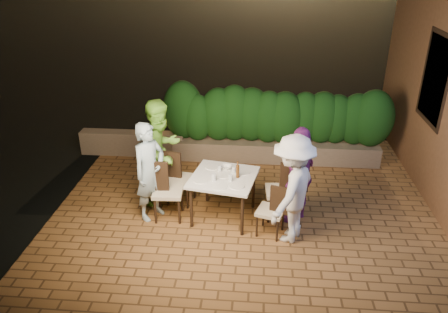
# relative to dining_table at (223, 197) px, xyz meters

# --- Properties ---
(ground) EXTENTS (400.00, 400.00, 0.00)m
(ground) POSITION_rel_dining_table_xyz_m (0.67, -0.05, -0.40)
(ground) COLOR black
(ground) RESTS_ON ground
(terrace_floor) EXTENTS (7.00, 6.00, 0.15)m
(terrace_floor) POSITION_rel_dining_table_xyz_m (0.67, 0.45, -0.45)
(terrace_floor) COLOR brown
(terrace_floor) RESTS_ON ground
(window_pane) EXTENTS (0.08, 1.00, 1.40)m
(window_pane) POSITION_rel_dining_table_xyz_m (3.49, 1.45, 1.62)
(window_pane) COLOR black
(window_pane) RESTS_ON building_wall
(window_frame) EXTENTS (0.06, 1.15, 1.55)m
(window_frame) POSITION_rel_dining_table_xyz_m (3.48, 1.45, 1.62)
(window_frame) COLOR black
(window_frame) RESTS_ON building_wall
(planter) EXTENTS (4.20, 0.55, 0.40)m
(planter) POSITION_rel_dining_table_xyz_m (0.87, 2.25, -0.17)
(planter) COLOR #74614A
(planter) RESTS_ON ground
(hedge) EXTENTS (4.00, 0.70, 1.10)m
(hedge) POSITION_rel_dining_table_xyz_m (0.87, 2.25, 0.57)
(hedge) COLOR #123B10
(hedge) RESTS_ON planter
(parapet) EXTENTS (2.20, 0.30, 0.50)m
(parapet) POSITION_rel_dining_table_xyz_m (-2.13, 2.25, -0.12)
(parapet) COLOR #74614A
(parapet) RESTS_ON ground
(hill) EXTENTS (52.00, 40.00, 22.00)m
(hill) POSITION_rel_dining_table_xyz_m (2.67, 59.95, -4.38)
(hill) COLOR black
(hill) RESTS_ON ground
(dining_table) EXTENTS (1.15, 1.15, 0.75)m
(dining_table) POSITION_rel_dining_table_xyz_m (0.00, 0.00, 0.00)
(dining_table) COLOR white
(dining_table) RESTS_ON ground
(plate_nw) EXTENTS (0.23, 0.23, 0.01)m
(plate_nw) POSITION_rel_dining_table_xyz_m (-0.33, -0.17, 0.38)
(plate_nw) COLOR white
(plate_nw) RESTS_ON dining_table
(plate_sw) EXTENTS (0.23, 0.23, 0.01)m
(plate_sw) POSITION_rel_dining_table_xyz_m (-0.21, 0.30, 0.38)
(plate_sw) COLOR white
(plate_sw) RESTS_ON dining_table
(plate_ne) EXTENTS (0.24, 0.24, 0.01)m
(plate_ne) POSITION_rel_dining_table_xyz_m (0.23, -0.30, 0.38)
(plate_ne) COLOR white
(plate_ne) RESTS_ON dining_table
(plate_se) EXTENTS (0.22, 0.22, 0.01)m
(plate_se) POSITION_rel_dining_table_xyz_m (0.30, 0.15, 0.38)
(plate_se) COLOR white
(plate_se) RESTS_ON dining_table
(plate_centre) EXTENTS (0.23, 0.23, 0.01)m
(plate_centre) POSITION_rel_dining_table_xyz_m (-0.01, 0.03, 0.38)
(plate_centre) COLOR white
(plate_centre) RESTS_ON dining_table
(plate_front) EXTENTS (0.22, 0.22, 0.01)m
(plate_front) POSITION_rel_dining_table_xyz_m (-0.02, -0.34, 0.38)
(plate_front) COLOR white
(plate_front) RESTS_ON dining_table
(glass_nw) EXTENTS (0.07, 0.07, 0.12)m
(glass_nw) POSITION_rel_dining_table_xyz_m (-0.14, -0.15, 0.44)
(glass_nw) COLOR silver
(glass_nw) RESTS_ON dining_table
(glass_sw) EXTENTS (0.06, 0.06, 0.10)m
(glass_sw) POSITION_rel_dining_table_xyz_m (-0.08, 0.17, 0.42)
(glass_sw) COLOR silver
(glass_sw) RESTS_ON dining_table
(glass_ne) EXTENTS (0.06, 0.06, 0.11)m
(glass_ne) POSITION_rel_dining_table_xyz_m (0.12, -0.13, 0.43)
(glass_ne) COLOR silver
(glass_ne) RESTS_ON dining_table
(glass_se) EXTENTS (0.06, 0.06, 0.11)m
(glass_se) POSITION_rel_dining_table_xyz_m (0.15, 0.13, 0.43)
(glass_se) COLOR silver
(glass_se) RESTS_ON dining_table
(beer_bottle) EXTENTS (0.05, 0.05, 0.28)m
(beer_bottle) POSITION_rel_dining_table_xyz_m (0.22, -0.01, 0.51)
(beer_bottle) COLOR #522E0D
(beer_bottle) RESTS_ON dining_table
(bowl) EXTENTS (0.20, 0.20, 0.04)m
(bowl) POSITION_rel_dining_table_xyz_m (0.02, 0.28, 0.40)
(bowl) COLOR white
(bowl) RESTS_ON dining_table
(chair_left_front) EXTENTS (0.49, 0.49, 1.00)m
(chair_left_front) POSITION_rel_dining_table_xyz_m (-0.88, -0.08, 0.13)
(chair_left_front) COLOR black
(chair_left_front) RESTS_ON ground
(chair_left_back) EXTENTS (0.51, 0.51, 0.94)m
(chair_left_back) POSITION_rel_dining_table_xyz_m (-0.77, 0.41, 0.09)
(chair_left_back) COLOR black
(chair_left_back) RESTS_ON ground
(chair_right_front) EXTENTS (0.49, 0.49, 0.85)m
(chair_right_front) POSITION_rel_dining_table_xyz_m (0.75, -0.40, 0.05)
(chair_right_front) COLOR black
(chair_right_front) RESTS_ON ground
(chair_right_back) EXTENTS (0.49, 0.49, 0.98)m
(chair_right_back) POSITION_rel_dining_table_xyz_m (0.91, 0.10, 0.12)
(chair_right_back) COLOR black
(chair_right_back) RESTS_ON ground
(diner_blue) EXTENTS (0.66, 0.71, 1.64)m
(diner_blue) POSITION_rel_dining_table_xyz_m (-1.16, -0.07, 0.44)
(diner_blue) COLOR #A2C1D1
(diner_blue) RESTS_ON ground
(diner_green) EXTENTS (1.03, 1.10, 1.81)m
(diner_green) POSITION_rel_dining_table_xyz_m (-1.09, 0.51, 0.53)
(diner_green) COLOR #84D342
(diner_green) RESTS_ON ground
(diner_white) EXTENTS (1.04, 1.25, 1.68)m
(diner_white) POSITION_rel_dining_table_xyz_m (1.04, -0.48, 0.47)
(diner_white) COLOR silver
(diner_white) RESTS_ON ground
(diner_purple) EXTENTS (0.77, 1.02, 1.61)m
(diner_purple) POSITION_rel_dining_table_xyz_m (1.19, 0.04, 0.43)
(diner_purple) COLOR #692369
(diner_purple) RESTS_ON ground
(parapet_lamp) EXTENTS (0.10, 0.10, 0.14)m
(parapet_lamp) POSITION_rel_dining_table_xyz_m (-1.69, 2.25, 0.20)
(parapet_lamp) COLOR orange
(parapet_lamp) RESTS_ON parapet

